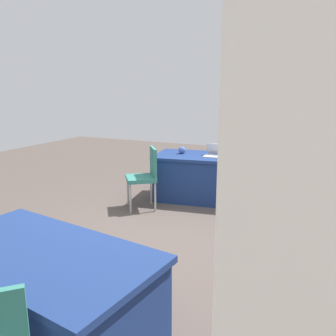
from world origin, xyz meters
The scene contains 8 objects.
ground_plane centered at (0.00, 0.00, 0.00)m, with size 14.40×14.40×0.00m, color #4C423D.
table_foreground centered at (0.18, -1.76, 0.38)m, with size 1.72×1.15×0.76m.
table_mid_right centered at (0.08, 2.03, 0.38)m, with size 1.82×1.13×0.76m.
chair_tucked_right centered at (-0.89, -1.61, 0.56)m, with size 0.55×0.55×0.96m.
chair_aisle centered at (0.84, -0.92, 0.56)m, with size 0.62×0.62×0.97m.
laptop_silver centered at (-0.02, -1.74, 0.80)m, with size 0.33×0.30×0.21m.
yarn_ball centered at (0.56, -1.74, 0.82)m, with size 0.12×0.12×0.12m, color #3F5999.
scissors_red centered at (-0.24, -1.78, 0.77)m, with size 0.18×0.04×0.01m, color red.
Camera 1 is at (-1.66, 3.64, 1.86)m, focal length 36.75 mm.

